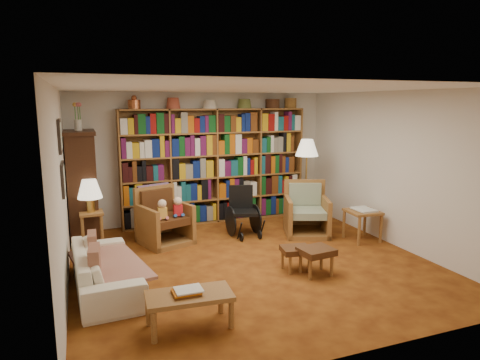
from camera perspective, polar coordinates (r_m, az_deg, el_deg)
name	(u,v)px	position (r m, az deg, el deg)	size (l,w,h in m)	color
floor	(251,262)	(6.40, 1.51, -10.90)	(5.00, 5.00, 0.00)	#934F16
ceiling	(252,89)	(5.97, 1.63, 12.08)	(5.00, 5.00, 0.00)	white
wall_back	(203,158)	(8.40, -4.92, 2.99)	(5.00, 5.00, 0.00)	silver
wall_front	(359,225)	(3.92, 15.61, -5.84)	(5.00, 5.00, 0.00)	silver
wall_left	(61,191)	(5.63, -22.73, -1.41)	(5.00, 5.00, 0.00)	silver
wall_right	(394,169)	(7.37, 19.87, 1.38)	(5.00, 5.00, 0.00)	silver
bookshelf	(216,162)	(8.30, -3.26, 2.37)	(3.60, 0.30, 2.42)	olive
curio_cabinet	(82,185)	(7.64, -20.30, -0.60)	(0.50, 0.95, 2.40)	#361D0E
framed_pictures	(62,158)	(5.86, -22.69, 2.75)	(0.03, 0.52, 0.97)	black
sofa	(105,269)	(5.72, -17.50, -11.20)	(0.71, 1.81, 0.53)	#F3E9CE
sofa_throw	(109,265)	(5.71, -17.01, -10.83)	(0.76, 1.42, 0.04)	#CBB394
cushion_left	(93,247)	(5.98, -19.06, -8.44)	(0.11, 0.35, 0.35)	maroon
cushion_right	(95,266)	(5.32, -18.80, -10.78)	(0.12, 0.38, 0.38)	maroon
side_table_lamp	(92,222)	(7.26, -19.16, -5.37)	(0.37, 0.37, 0.60)	olive
table_lamp	(90,190)	(7.14, -19.41, -1.27)	(0.38, 0.38, 0.52)	#BB903C
armchair_leather	(164,219)	(7.30, -10.12, -5.19)	(0.98, 0.98, 0.94)	olive
armchair_sage	(304,214)	(7.74, 8.52, -4.48)	(1.01, 1.01, 0.93)	olive
wheelchair	(243,213)	(7.56, 0.45, -4.39)	(0.53, 0.70, 0.87)	black
floor_lamp	(307,151)	(8.16, 8.90, 3.82)	(0.43, 0.43, 1.63)	#BB903C
side_table_papers	(363,215)	(7.53, 16.04, -4.52)	(0.55, 0.55, 0.55)	olive
footstool_a	(296,251)	(6.08, 7.45, -9.42)	(0.44, 0.39, 0.33)	#442312
footstool_b	(316,253)	(5.96, 10.14, -9.57)	(0.48, 0.42, 0.37)	#442312
coffee_table	(189,298)	(4.62, -6.78, -15.36)	(0.92, 0.51, 0.42)	olive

